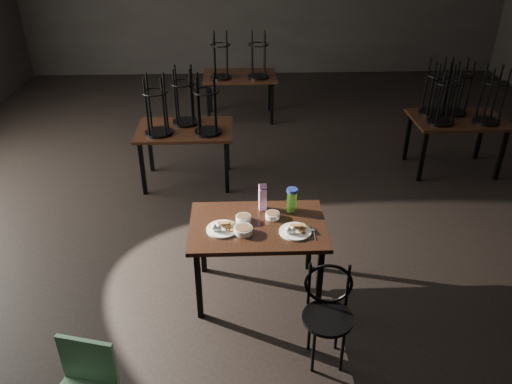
{
  "coord_description": "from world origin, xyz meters",
  "views": [
    {
      "loc": [
        -0.61,
        -4.77,
        3.17
      ],
      "look_at": [
        -0.45,
        -0.73,
        0.85
      ],
      "focal_mm": 35.0,
      "sensor_mm": 36.0,
      "label": 1
    }
  ],
  "objects_px": {
    "water_bottle": "(292,199)",
    "bentwood_chair": "(328,307)",
    "juice_carton": "(263,197)",
    "main_table": "(258,232)"
  },
  "relations": [
    {
      "from": "juice_carton",
      "to": "bentwood_chair",
      "type": "xyz_separation_m",
      "value": [
        0.45,
        -1.04,
        -0.38
      ]
    },
    {
      "from": "water_bottle",
      "to": "bentwood_chair",
      "type": "height_order",
      "value": "water_bottle"
    },
    {
      "from": "juice_carton",
      "to": "bentwood_chair",
      "type": "relative_size",
      "value": 0.32
    },
    {
      "from": "juice_carton",
      "to": "bentwood_chair",
      "type": "height_order",
      "value": "juice_carton"
    },
    {
      "from": "juice_carton",
      "to": "bentwood_chair",
      "type": "bearing_deg",
      "value": -66.58
    },
    {
      "from": "juice_carton",
      "to": "bentwood_chair",
      "type": "distance_m",
      "value": 1.2
    },
    {
      "from": "bentwood_chair",
      "to": "main_table",
      "type": "bearing_deg",
      "value": 129.52
    },
    {
      "from": "main_table",
      "to": "bentwood_chair",
      "type": "relative_size",
      "value": 1.44
    },
    {
      "from": "main_table",
      "to": "juice_carton",
      "type": "distance_m",
      "value": 0.33
    },
    {
      "from": "bentwood_chair",
      "to": "water_bottle",
      "type": "bearing_deg",
      "value": 107.17
    }
  ]
}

